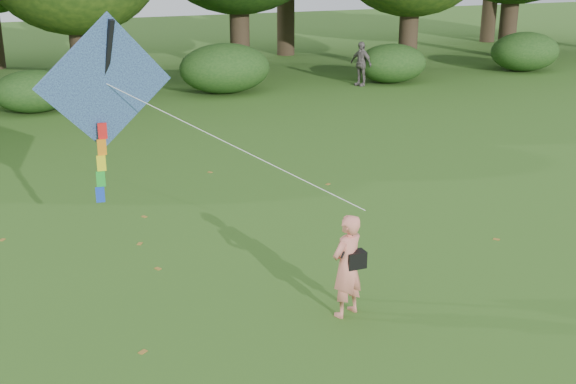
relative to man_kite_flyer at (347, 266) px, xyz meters
name	(u,v)px	position (x,y,z in m)	size (l,w,h in m)	color
ground	(393,317)	(0.63, -0.36, -0.81)	(100.00, 100.00, 0.00)	#265114
man_kite_flyer	(347,266)	(0.00, 0.00, 0.00)	(0.59, 0.39, 1.62)	#F08370
bystander_right	(361,64)	(9.13, 16.91, 0.07)	(1.03, 0.43, 1.76)	slate
crossbody_bag	(355,259)	(0.12, -0.03, 0.11)	(0.43, 0.20, 0.68)	black
flying_kite	(106,87)	(-2.98, 2.43, 2.50)	(4.32, 2.84, 3.00)	#225396
shrub_band	(128,78)	(-0.09, 17.24, 0.04)	(39.15, 3.22, 1.88)	#264919
fallen_leaves	(246,258)	(-0.73, 2.53, -0.81)	(8.94, 12.02, 0.01)	olive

